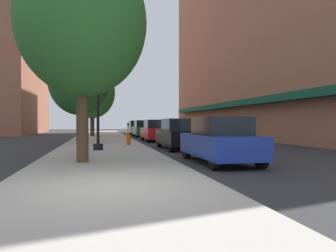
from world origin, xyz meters
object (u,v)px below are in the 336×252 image
object	(u,v)px
tree_near	(92,92)
car_silver	(136,128)
fire_hydrant	(128,138)
tree_far	(79,81)
tree_mid	(82,23)
car_black	(179,134)
car_red	(156,131)
car_blue	(220,141)
parking_meter_near	(128,129)
lamppost	(98,87)
car_green	(143,129)

from	to	relation	value
tree_near	car_silver	size ratio (longest dim) A/B	1.59
fire_hydrant	tree_far	size ratio (longest dim) A/B	0.12
tree_mid	car_silver	world-z (taller)	tree_mid
fire_hydrant	car_silver	xyz separation A→B (m)	(2.55, 18.38, 0.29)
fire_hydrant	car_black	distance (m)	3.32
car_black	car_red	distance (m)	7.36
tree_mid	car_blue	world-z (taller)	tree_mid
parking_meter_near	lamppost	bearing A→B (deg)	-103.02
car_blue	car_black	size ratio (longest dim) A/B	1.00
tree_far	fire_hydrant	bearing A→B (deg)	-51.54
car_silver	car_black	bearing A→B (deg)	-88.21
fire_hydrant	car_silver	size ratio (longest dim) A/B	0.18
parking_meter_near	car_black	distance (m)	9.37
tree_mid	car_blue	bearing A→B (deg)	-4.39
tree_far	tree_near	bearing A→B (deg)	85.87
car_black	fire_hydrant	bearing A→B (deg)	138.79
tree_far	car_blue	xyz separation A→B (m)	(5.59, -12.01, -3.51)
tree_near	car_green	size ratio (longest dim) A/B	1.59
car_silver	lamppost	bearing A→B (deg)	-99.52
parking_meter_near	tree_near	distance (m)	7.60
car_blue	car_silver	world-z (taller)	same
tree_near	car_blue	xyz separation A→B (m)	(4.92, -21.33, -3.57)
tree_far	car_green	distance (m)	10.85
fire_hydrant	car_black	size ratio (longest dim) A/B	0.18
parking_meter_near	car_blue	world-z (taller)	car_blue
tree_mid	car_black	distance (m)	8.45
parking_meter_near	car_green	bearing A→B (deg)	70.09
car_black	car_red	size ratio (longest dim) A/B	1.00
car_silver	tree_mid	bearing A→B (deg)	-98.54
car_blue	car_red	bearing A→B (deg)	92.14
parking_meter_near	car_red	size ratio (longest dim) A/B	0.30
car_black	lamppost	bearing A→B (deg)	-169.10
lamppost	fire_hydrant	xyz separation A→B (m)	(1.74, 3.06, -2.68)
lamppost	tree_far	bearing A→B (deg)	100.73
fire_hydrant	tree_far	distance (m)	6.20
car_green	car_silver	xyz separation A→B (m)	(0.00, 5.95, 0.00)
tree_mid	car_red	size ratio (longest dim) A/B	1.68
fire_hydrant	tree_far	world-z (taller)	tree_far
car_blue	car_green	size ratio (longest dim) A/B	1.00
lamppost	fire_hydrant	world-z (taller)	lamppost
car_black	car_green	distance (m)	14.55
car_red	car_silver	xyz separation A→B (m)	(0.00, 13.14, 0.00)
fire_hydrant	parking_meter_near	distance (m)	7.09
lamppost	car_blue	distance (m)	7.10
car_green	car_silver	world-z (taller)	same
tree_far	car_red	distance (m)	6.75
fire_hydrant	tree_near	world-z (taller)	tree_near
lamppost	tree_near	world-z (taller)	tree_near
fire_hydrant	car_green	distance (m)	12.70
tree_near	car_red	bearing A→B (deg)	-58.08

